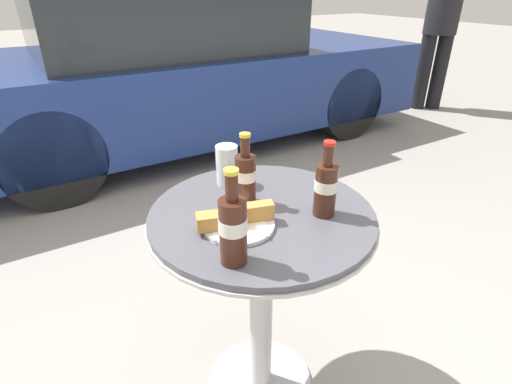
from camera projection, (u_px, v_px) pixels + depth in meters
ground_plane at (260, 383)px, 1.55m from camera, size 30.00×30.00×0.00m
bistro_table at (261, 265)px, 1.29m from camera, size 0.69×0.69×0.78m
cola_bottle_left at (246, 177)px, 1.20m from camera, size 0.07×0.07×0.23m
cola_bottle_right at (233, 228)px, 0.93m from camera, size 0.07×0.07×0.25m
cola_bottle_center at (326, 187)px, 1.14m from camera, size 0.07×0.07×0.23m
drinking_glass at (228, 166)px, 1.33m from camera, size 0.07×0.07×0.13m
lunch_plate_near at (237, 221)px, 1.10m from camera, size 0.23×0.20×0.06m
parked_car at (182, 74)px, 3.72m from camera, size 4.24×1.82×1.30m
pedestrian at (442, 20)px, 4.48m from camera, size 0.36×0.36×1.78m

